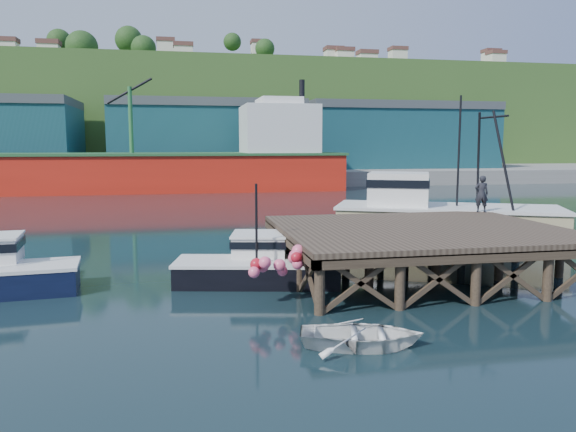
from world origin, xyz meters
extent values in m
plane|color=black|center=(0.00, 0.00, 0.00)|extent=(300.00, 300.00, 0.00)
cube|color=brown|center=(5.50, 0.00, 2.00)|extent=(12.00, 10.00, 0.25)
cube|color=#473828|center=(5.50, -4.85, 1.75)|extent=(12.00, 0.30, 0.35)
cylinder|color=#473828|center=(-0.20, -4.70, 0.80)|extent=(0.36, 0.36, 2.60)
cylinder|color=#473828|center=(-0.20, 4.70, 0.80)|extent=(0.36, 0.36, 2.60)
cylinder|color=#473828|center=(11.20, 4.70, 0.80)|extent=(0.36, 0.36, 2.60)
cube|color=gray|center=(0.00, 70.00, 1.00)|extent=(160.00, 40.00, 2.00)
cube|color=#1B4D5C|center=(0.00, 65.00, 6.50)|extent=(28.00, 16.00, 9.00)
cube|color=#1B4D5C|center=(30.00, 65.00, 6.50)|extent=(30.00, 16.00, 9.00)
cube|color=red|center=(-12.00, 48.00, 2.20)|extent=(55.00, 9.50, 4.40)
cube|color=#26592D|center=(-12.00, 48.00, 4.50)|extent=(55.50, 10.00, 0.30)
cube|color=silver|center=(8.00, 48.00, 7.50)|extent=(9.00, 9.00, 6.00)
cube|color=silver|center=(8.00, 48.00, 10.80)|extent=(5.00, 7.00, 1.20)
cylinder|color=black|center=(11.00, 48.00, 12.50)|extent=(0.70, 0.70, 2.50)
cube|color=#2D511E|center=(0.00, 100.00, 11.00)|extent=(220.00, 50.00, 22.00)
cube|color=black|center=(-1.63, -0.17, 0.46)|extent=(6.94, 3.74, 0.91)
cube|color=silver|center=(-1.63, -0.17, 0.93)|extent=(7.08, 3.81, 0.12)
cube|color=silver|center=(-1.38, 0.99, 1.37)|extent=(2.59, 2.59, 0.91)
cube|color=black|center=(-1.38, 0.99, 1.57)|extent=(2.74, 2.74, 0.30)
cylinder|color=black|center=(-1.76, -0.82, 2.53)|extent=(0.10, 0.10, 3.24)
sphere|color=#F65A85|center=(-1.83, -3.00, 1.11)|extent=(0.43, 0.43, 0.43)
sphere|color=#F65A85|center=(-0.92, -2.80, 1.32)|extent=(0.43, 0.43, 0.43)
sphere|color=#B31625|center=(-1.33, -3.31, 1.52)|extent=(0.43, 0.43, 0.43)
cube|color=tan|center=(10.46, 7.22, 1.01)|extent=(12.98, 9.02, 2.02)
cube|color=silver|center=(10.46, 7.22, 2.07)|extent=(13.28, 9.31, 0.17)
cube|color=silver|center=(7.66, 7.22, 3.03)|extent=(4.37, 4.26, 2.02)
cube|color=black|center=(7.66, 7.22, 3.47)|extent=(4.51, 4.40, 0.45)
cylinder|color=black|center=(11.02, 7.22, 5.04)|extent=(0.12, 0.12, 6.72)
imported|color=white|center=(0.21, -7.89, 0.36)|extent=(3.95, 3.25, 0.71)
imported|color=black|center=(10.90, 4.40, 3.09)|extent=(0.81, 0.65, 1.93)
camera|label=1|loc=(-4.79, -22.37, 5.66)|focal=35.00mm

